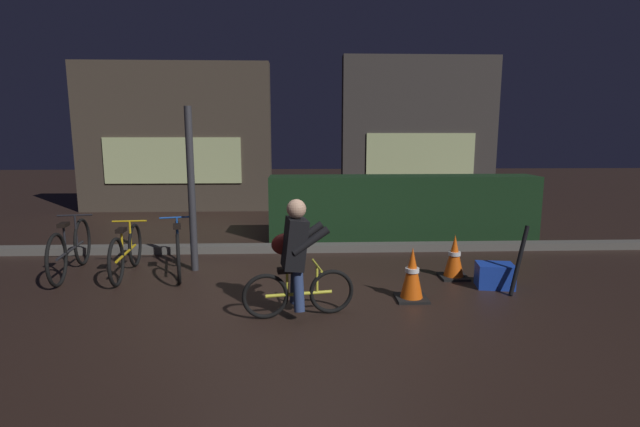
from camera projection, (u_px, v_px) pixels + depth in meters
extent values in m
plane|color=black|center=(305.00, 298.00, 5.54)|extent=(40.00, 40.00, 0.00)
cube|color=#56544F|center=(304.00, 248.00, 7.69)|extent=(12.00, 0.24, 0.12)
cube|color=black|center=(403.00, 207.00, 8.56)|extent=(4.80, 0.70, 1.15)
cube|color=#42382D|center=(174.00, 138.00, 11.51)|extent=(4.67, 0.50, 3.58)
cube|color=#BFCC8C|center=(173.00, 161.00, 11.34)|extent=(3.27, 0.04, 1.10)
cube|color=#383330|center=(419.00, 132.00, 12.42)|extent=(4.04, 0.50, 3.86)
cube|color=#BFCC8C|center=(420.00, 155.00, 12.25)|extent=(2.83, 0.04, 1.10)
cylinder|color=#2D2D33|center=(191.00, 190.00, 6.47)|extent=(0.10, 0.10, 2.26)
torus|color=black|center=(82.00, 242.00, 6.89)|extent=(0.14, 0.68, 0.68)
torus|color=black|center=(57.00, 260.00, 5.90)|extent=(0.14, 0.68, 0.68)
cylinder|color=black|center=(71.00, 250.00, 6.40)|extent=(0.17, 1.02, 0.04)
cylinder|color=black|center=(65.00, 239.00, 6.19)|extent=(0.03, 0.03, 0.38)
cube|color=black|center=(63.00, 225.00, 6.16)|extent=(0.13, 0.21, 0.05)
cylinder|color=black|center=(76.00, 230.00, 6.63)|extent=(0.03, 0.03, 0.43)
cylinder|color=black|center=(75.00, 215.00, 6.60)|extent=(0.46, 0.09, 0.02)
torus|color=black|center=(135.00, 245.00, 6.82)|extent=(0.10, 0.62, 0.62)
torus|color=black|center=(116.00, 262.00, 5.92)|extent=(0.10, 0.62, 0.62)
cylinder|color=gold|center=(126.00, 253.00, 6.37)|extent=(0.12, 0.92, 0.04)
cylinder|color=gold|center=(122.00, 243.00, 6.18)|extent=(0.03, 0.03, 0.35)
cube|color=black|center=(121.00, 230.00, 6.15)|extent=(0.12, 0.21, 0.05)
cylinder|color=gold|center=(130.00, 235.00, 6.59)|extent=(0.03, 0.03, 0.39)
cylinder|color=gold|center=(129.00, 221.00, 6.55)|extent=(0.46, 0.06, 0.02)
torus|color=black|center=(178.00, 242.00, 6.93)|extent=(0.21, 0.64, 0.65)
torus|color=black|center=(179.00, 259.00, 6.02)|extent=(0.21, 0.64, 0.65)
cylinder|color=#19479E|center=(178.00, 250.00, 6.47)|extent=(0.28, 0.95, 0.04)
cylinder|color=#19479E|center=(178.00, 240.00, 6.28)|extent=(0.03, 0.03, 0.36)
cube|color=black|center=(177.00, 226.00, 6.25)|extent=(0.15, 0.22, 0.05)
cylinder|color=#19479E|center=(177.00, 232.00, 6.69)|extent=(0.03, 0.03, 0.41)
cylinder|color=#19479E|center=(177.00, 217.00, 6.65)|extent=(0.45, 0.14, 0.02)
cube|color=black|center=(411.00, 298.00, 5.48)|extent=(0.36, 0.36, 0.03)
cone|color=#EA560F|center=(412.00, 272.00, 5.43)|extent=(0.26, 0.26, 0.59)
cylinder|color=white|center=(412.00, 270.00, 5.43)|extent=(0.16, 0.16, 0.05)
cube|color=black|center=(453.00, 277.00, 6.30)|extent=(0.36, 0.36, 0.03)
cone|color=#EA560F|center=(454.00, 255.00, 6.25)|extent=(0.26, 0.26, 0.55)
cylinder|color=white|center=(454.00, 253.00, 6.25)|extent=(0.16, 0.16, 0.05)
cube|color=#193DB7|center=(495.00, 275.00, 5.90)|extent=(0.49, 0.39, 0.30)
torus|color=black|center=(332.00, 291.00, 5.03)|extent=(0.48, 0.13, 0.48)
torus|color=black|center=(265.00, 296.00, 4.88)|extent=(0.48, 0.13, 0.48)
cylinder|color=gold|center=(299.00, 294.00, 4.95)|extent=(0.70, 0.16, 0.04)
cylinder|color=gold|center=(287.00, 283.00, 4.90)|extent=(0.03, 0.03, 0.26)
cube|color=black|center=(287.00, 270.00, 4.88)|extent=(0.21, 0.13, 0.05)
cylinder|color=gold|center=(317.00, 279.00, 4.97)|extent=(0.03, 0.03, 0.30)
cylinder|color=gold|center=(317.00, 265.00, 4.94)|extent=(0.10, 0.46, 0.02)
cylinder|color=navy|center=(295.00, 286.00, 5.03)|extent=(0.14, 0.22, 0.42)
cylinder|color=navy|center=(299.00, 292.00, 4.84)|extent=(0.14, 0.22, 0.42)
cube|color=black|center=(295.00, 244.00, 4.85)|extent=(0.31, 0.36, 0.54)
sphere|color=tan|center=(296.00, 209.00, 4.80)|extent=(0.20, 0.20, 0.20)
cylinder|color=black|center=(306.00, 235.00, 5.01)|extent=(0.40, 0.15, 0.29)
cylinder|color=black|center=(311.00, 241.00, 4.74)|extent=(0.40, 0.15, 0.29)
ellipsoid|color=maroon|center=(286.00, 244.00, 5.04)|extent=(0.34, 0.21, 0.24)
cylinder|color=black|center=(519.00, 260.00, 5.62)|extent=(0.29, 0.23, 0.82)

